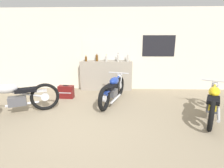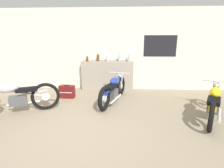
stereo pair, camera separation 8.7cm
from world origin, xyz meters
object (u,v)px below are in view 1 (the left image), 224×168
(bottle_left_center, at_px, (97,58))
(bottle_right_center, at_px, (118,58))
(bottle_center, at_px, (106,58))
(motorcycle_silver, at_px, (14,98))
(motorcycle_yellow, at_px, (213,102))
(motorcycle_blue, at_px, (113,89))
(bottle_rightmost, at_px, (128,58))
(bottle_leftmost, at_px, (86,59))
(hard_case_darkred, at_px, (66,92))

(bottle_left_center, distance_m, bottle_right_center, 0.73)
(bottle_center, xyz_separation_m, motorcycle_silver, (-2.05, -2.19, -0.69))
(motorcycle_yellow, bearing_deg, bottle_left_center, 142.18)
(bottle_left_center, height_order, bottle_right_center, bottle_right_center)
(motorcycle_silver, height_order, motorcycle_blue, motorcycle_silver)
(motorcycle_yellow, relative_size, motorcycle_blue, 0.96)
(bottle_left_center, bearing_deg, bottle_rightmost, -3.72)
(bottle_left_center, xyz_separation_m, bottle_right_center, (0.73, -0.06, 0.00))
(motorcycle_yellow, bearing_deg, bottle_leftmost, 146.20)
(bottle_rightmost, bearing_deg, motorcycle_yellow, -49.94)
(motorcycle_silver, xyz_separation_m, motorcycle_blue, (2.32, 0.94, -0.05))
(bottle_left_center, distance_m, motorcycle_blue, 1.64)
(bottle_center, relative_size, motorcycle_blue, 0.12)
(bottle_center, distance_m, bottle_right_center, 0.40)
(bottle_right_center, xyz_separation_m, motorcycle_yellow, (2.17, -2.20, -0.76))
(bottle_right_center, relative_size, motorcycle_blue, 0.15)
(motorcycle_yellow, xyz_separation_m, hard_case_darkred, (-3.76, 1.27, -0.19))
(hard_case_darkred, bearing_deg, motorcycle_blue, -12.68)
(bottle_rightmost, height_order, motorcycle_blue, bottle_rightmost)
(bottle_center, bearing_deg, bottle_left_center, 168.73)
(bottle_rightmost, bearing_deg, bottle_left_center, 176.28)
(bottle_right_center, relative_size, bottle_rightmost, 0.97)
(motorcycle_yellow, distance_m, motorcycle_blue, 2.49)
(bottle_right_center, height_order, motorcycle_silver, bottle_right_center)
(bottle_left_center, xyz_separation_m, motorcycle_silver, (-1.72, -2.25, -0.72))
(bottle_center, bearing_deg, bottle_rightmost, -0.29)
(bottle_center, xyz_separation_m, bottle_rightmost, (0.74, -0.00, 0.03))
(bottle_leftmost, xyz_separation_m, bottle_center, (0.70, -0.00, 0.01))
(bottle_center, bearing_deg, bottle_leftmost, 179.68)
(bottle_leftmost, relative_size, motorcycle_blue, 0.11)
(bottle_leftmost, xyz_separation_m, bottle_left_center, (0.37, 0.06, 0.03))
(motorcycle_blue, distance_m, hard_case_darkred, 1.50)
(motorcycle_blue, bearing_deg, bottle_rightmost, 69.51)
(bottle_right_center, bearing_deg, bottle_left_center, 175.54)
(hard_case_darkred, bearing_deg, bottle_center, 37.96)
(bottle_center, relative_size, motorcycle_silver, 0.12)
(motorcycle_yellow, bearing_deg, bottle_center, 139.63)
(bottle_left_center, height_order, motorcycle_yellow, bottle_left_center)
(bottle_left_center, relative_size, motorcycle_blue, 0.15)
(bottle_center, bearing_deg, motorcycle_yellow, -40.37)
(bottle_leftmost, distance_m, bottle_right_center, 1.10)
(bottle_leftmost, height_order, hard_case_darkred, bottle_leftmost)
(motorcycle_blue, bearing_deg, motorcycle_silver, -157.96)
(bottle_right_center, bearing_deg, hard_case_darkred, -149.56)
(bottle_leftmost, distance_m, bottle_left_center, 0.38)
(bottle_right_center, distance_m, motorcycle_silver, 3.37)
(bottle_center, xyz_separation_m, motorcycle_yellow, (2.58, -2.19, -0.74))
(bottle_rightmost, relative_size, motorcycle_blue, 0.16)
(motorcycle_blue, relative_size, hard_case_darkred, 4.06)
(motorcycle_yellow, bearing_deg, hard_case_darkred, 161.36)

